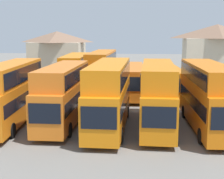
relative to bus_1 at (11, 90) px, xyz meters
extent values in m
plane|color=slate|center=(7.95, 17.92, -2.81)|extent=(140.00, 140.00, 0.00)
cube|color=gray|center=(7.95, 23.31, -1.91)|extent=(56.00, 0.50, 1.80)
cube|color=orange|center=(0.01, -0.10, -0.94)|extent=(3.13, 11.37, 3.03)
cube|color=black|center=(0.01, -0.10, -0.58)|extent=(3.12, 10.48, 0.95)
cube|color=orange|center=(-0.01, 0.18, 1.38)|extent=(3.05, 10.81, 1.61)
cube|color=black|center=(-0.01, 0.18, 1.38)|extent=(3.10, 10.25, 1.13)
cylinder|color=black|center=(1.34, -3.51, -2.26)|extent=(0.37, 1.12, 1.10)
cylinder|color=black|center=(0.89, 3.45, -2.26)|extent=(0.37, 1.12, 1.10)
cylinder|color=black|center=(-1.33, 3.30, -2.26)|extent=(0.37, 1.12, 1.10)
cube|color=orange|center=(4.24, 0.20, -0.94)|extent=(2.46, 10.42, 3.02)
cube|color=black|center=(4.25, -5.03, -0.58)|extent=(2.16, 0.08, 1.36)
cube|color=black|center=(4.24, 0.20, -0.58)|extent=(2.50, 9.59, 0.95)
cube|color=orange|center=(4.24, 0.46, 1.29)|extent=(2.41, 9.90, 1.45)
cube|color=black|center=(4.24, 0.46, 1.29)|extent=(2.50, 9.38, 1.01)
cylinder|color=black|center=(5.37, -3.03, -2.26)|extent=(0.30, 1.10, 1.10)
cylinder|color=black|center=(3.12, -3.03, -2.26)|extent=(0.30, 1.10, 1.10)
cylinder|color=black|center=(5.37, 3.44, -2.26)|extent=(0.30, 1.10, 1.10)
cylinder|color=black|center=(3.11, 3.43, -2.26)|extent=(0.30, 1.10, 1.10)
cube|color=orange|center=(8.04, -0.47, -0.88)|extent=(2.71, 11.22, 3.15)
cube|color=black|center=(7.96, -6.09, -0.50)|extent=(2.24, 0.11, 1.42)
cube|color=black|center=(8.04, -0.47, -0.50)|extent=(2.74, 10.33, 0.99)
cube|color=orange|center=(8.05, -0.20, 1.51)|extent=(2.65, 10.66, 1.64)
cube|color=black|center=(8.05, -0.20, 1.51)|extent=(2.73, 10.10, 1.15)
cylinder|color=black|center=(9.16, -3.96, -2.26)|extent=(0.32, 1.10, 1.10)
cylinder|color=black|center=(6.82, -3.92, -2.26)|extent=(0.32, 1.10, 1.10)
cylinder|color=black|center=(9.27, 2.98, -2.26)|extent=(0.32, 1.10, 1.10)
cylinder|color=black|center=(6.92, 3.01, -2.26)|extent=(0.32, 1.10, 1.10)
cube|color=orange|center=(11.79, -0.02, -0.92)|extent=(2.69, 10.82, 3.06)
cube|color=black|center=(11.66, -5.43, -0.56)|extent=(2.14, 0.13, 1.38)
cube|color=black|center=(11.79, -0.02, -0.56)|extent=(2.71, 9.96, 0.96)
cube|color=orange|center=(11.79, 0.25, 1.42)|extent=(2.62, 10.28, 1.63)
cube|color=black|center=(11.79, 0.25, 1.42)|extent=(2.70, 9.75, 1.14)
cylinder|color=black|center=(12.82, -3.39, -2.26)|extent=(0.33, 1.11, 1.10)
cylinder|color=black|center=(10.59, -3.33, -2.26)|extent=(0.33, 1.11, 1.10)
cylinder|color=black|center=(12.98, 3.29, -2.26)|extent=(0.33, 1.11, 1.10)
cylinder|color=black|center=(10.75, 3.34, -2.26)|extent=(0.33, 1.11, 1.10)
cube|color=orange|center=(15.64, -0.09, -0.86)|extent=(3.04, 11.20, 3.19)
cube|color=black|center=(15.64, -0.09, -0.48)|extent=(3.04, 10.31, 1.00)
cube|color=orange|center=(15.63, 0.19, 1.49)|extent=(2.97, 10.64, 1.52)
cube|color=black|center=(15.63, 0.19, 1.49)|extent=(3.03, 10.09, 1.06)
cylinder|color=black|center=(14.61, -3.57, -2.26)|extent=(0.35, 1.11, 1.10)
cylinder|color=black|center=(16.68, 3.40, -2.26)|extent=(0.35, 1.11, 1.10)
cylinder|color=black|center=(14.32, 3.30, -2.26)|extent=(0.35, 1.11, 1.10)
cube|color=orange|center=(2.67, 13.08, -0.99)|extent=(2.97, 10.58, 2.92)
cube|color=black|center=(2.92, 7.83, -0.64)|extent=(2.17, 0.19, 1.31)
cube|color=black|center=(2.67, 13.08, -0.64)|extent=(2.97, 9.75, 0.92)
cube|color=orange|center=(2.65, 13.34, 1.22)|extent=(2.89, 10.06, 1.50)
cube|color=black|center=(2.65, 13.34, 1.22)|extent=(2.96, 9.54, 1.05)
cylinder|color=black|center=(3.95, 9.89, -2.26)|extent=(0.35, 1.11, 1.10)
cylinder|color=black|center=(1.69, 9.78, -2.26)|extent=(0.35, 1.11, 1.10)
cylinder|color=black|center=(3.64, 16.38, -2.26)|extent=(0.35, 1.11, 1.10)
cylinder|color=black|center=(1.38, 16.27, -2.26)|extent=(0.35, 1.11, 1.10)
cube|color=orange|center=(5.70, 13.65, -0.87)|extent=(2.65, 11.10, 3.17)
cube|color=black|center=(5.58, 8.10, -0.49)|extent=(2.13, 0.12, 1.43)
cube|color=black|center=(5.70, 13.65, -0.49)|extent=(2.67, 10.21, 1.00)
cube|color=orange|center=(5.70, 13.92, 1.52)|extent=(2.59, 10.54, 1.61)
cube|color=black|center=(5.70, 13.92, 1.52)|extent=(2.67, 9.99, 1.13)
cylinder|color=black|center=(6.74, 10.20, -2.26)|extent=(0.32, 1.11, 1.10)
cylinder|color=black|center=(4.51, 10.25, -2.26)|extent=(0.32, 1.11, 1.10)
cylinder|color=black|center=(6.88, 17.05, -2.26)|extent=(0.32, 1.11, 1.10)
cylinder|color=black|center=(4.66, 17.10, -2.26)|extent=(0.32, 1.11, 1.10)
cube|color=orange|center=(9.39, 12.98, -0.86)|extent=(2.87, 11.53, 3.19)
cube|color=black|center=(9.54, 7.23, -0.48)|extent=(2.25, 0.14, 1.44)
cube|color=black|center=(9.39, 12.98, -0.48)|extent=(2.88, 10.61, 1.00)
cylinder|color=black|center=(10.66, 9.46, -2.26)|extent=(0.33, 1.11, 1.10)
cylinder|color=black|center=(8.31, 9.40, -2.26)|extent=(0.33, 1.11, 1.10)
cylinder|color=black|center=(10.46, 16.56, -2.26)|extent=(0.33, 1.11, 1.10)
cylinder|color=black|center=(8.11, 16.50, -2.26)|extent=(0.33, 1.11, 1.10)
cube|color=orange|center=(13.55, 13.16, -0.92)|extent=(3.25, 11.96, 3.06)
cube|color=black|center=(13.92, 7.23, -0.56)|extent=(2.21, 0.22, 1.38)
cube|color=black|center=(13.55, 13.16, -0.56)|extent=(3.23, 11.02, 0.96)
cylinder|color=black|center=(14.93, 9.57, -2.26)|extent=(0.37, 1.12, 1.10)
cylinder|color=black|center=(12.63, 9.42, -2.26)|extent=(0.37, 1.12, 1.10)
cylinder|color=black|center=(14.47, 16.89, -2.26)|extent=(0.37, 1.12, 1.10)
cylinder|color=black|center=(12.17, 16.74, -2.26)|extent=(0.37, 1.12, 1.10)
cube|color=#C6B293|center=(-4.75, 33.47, 0.00)|extent=(9.05, 7.29, 5.63)
pyramid|color=brown|center=(-4.75, 33.47, 3.78)|extent=(9.51, 7.66, 1.92)
cube|color=beige|center=(23.18, 33.08, 0.38)|extent=(10.88, 6.31, 6.38)
pyramid|color=brown|center=(23.18, 33.08, 4.75)|extent=(11.43, 6.63, 2.35)
camera|label=1|loc=(10.57, -25.64, 4.72)|focal=53.35mm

